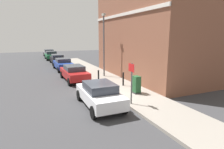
{
  "coord_description": "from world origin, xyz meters",
  "views": [
    {
      "loc": [
        -4.35,
        -10.8,
        3.87
      ],
      "look_at": [
        0.9,
        1.06,
        1.2
      ],
      "focal_mm": 29.95,
      "sensor_mm": 36.0,
      "label": 1
    }
  ],
  "objects_px": {
    "car_red": "(74,73)",
    "utility_cabinet": "(136,85)",
    "lamppost": "(104,42)",
    "bollard_near_cabinet": "(123,78)",
    "car_black": "(57,59)",
    "car_white": "(99,94)",
    "car_blue": "(63,64)",
    "street_sign": "(132,77)",
    "bollard_far_kerb": "(98,76)",
    "car_grey": "(49,53)",
    "car_green": "(51,55)"
  },
  "relations": [
    {
      "from": "car_white",
      "to": "car_blue",
      "type": "bearing_deg",
      "value": 0.12
    },
    {
      "from": "car_black",
      "to": "car_green",
      "type": "xyz_separation_m",
      "value": [
        -0.2,
        5.71,
        0.0
      ]
    },
    {
      "from": "car_white",
      "to": "lamppost",
      "type": "distance_m",
      "value": 7.97
    },
    {
      "from": "car_green",
      "to": "car_red",
      "type": "bearing_deg",
      "value": 179.81
    },
    {
      "from": "bollard_near_cabinet",
      "to": "lamppost",
      "type": "xyz_separation_m",
      "value": [
        -0.03,
        3.9,
        2.6
      ]
    },
    {
      "from": "street_sign",
      "to": "lamppost",
      "type": "xyz_separation_m",
      "value": [
        1.38,
        7.61,
        1.64
      ]
    },
    {
      "from": "car_grey",
      "to": "utility_cabinet",
      "type": "bearing_deg",
      "value": -173.88
    },
    {
      "from": "car_red",
      "to": "utility_cabinet",
      "type": "height_order",
      "value": "car_red"
    },
    {
      "from": "car_red",
      "to": "lamppost",
      "type": "xyz_separation_m",
      "value": [
        2.89,
        0.17,
        2.58
      ]
    },
    {
      "from": "car_black",
      "to": "car_grey",
      "type": "xyz_separation_m",
      "value": [
        -0.05,
        10.99,
        -0.0
      ]
    },
    {
      "from": "car_green",
      "to": "car_white",
      "type": "bearing_deg",
      "value": 179.44
    },
    {
      "from": "car_black",
      "to": "car_grey",
      "type": "distance_m",
      "value": 10.99
    },
    {
      "from": "car_white",
      "to": "car_blue",
      "type": "height_order",
      "value": "car_white"
    },
    {
      "from": "utility_cabinet",
      "to": "lamppost",
      "type": "height_order",
      "value": "lamppost"
    },
    {
      "from": "car_white",
      "to": "street_sign",
      "type": "distance_m",
      "value": 2.0
    },
    {
      "from": "car_green",
      "to": "lamppost",
      "type": "distance_m",
      "value": 17.14
    },
    {
      "from": "car_grey",
      "to": "lamppost",
      "type": "height_order",
      "value": "lamppost"
    },
    {
      "from": "street_sign",
      "to": "lamppost",
      "type": "bearing_deg",
      "value": 79.7
    },
    {
      "from": "utility_cabinet",
      "to": "lamppost",
      "type": "bearing_deg",
      "value": 89.33
    },
    {
      "from": "car_grey",
      "to": "car_black",
      "type": "bearing_deg",
      "value": -179.29
    },
    {
      "from": "lamppost",
      "to": "car_green",
      "type": "bearing_deg",
      "value": 100.18
    },
    {
      "from": "car_red",
      "to": "car_green",
      "type": "relative_size",
      "value": 1.01
    },
    {
      "from": "car_black",
      "to": "utility_cabinet",
      "type": "height_order",
      "value": "car_black"
    },
    {
      "from": "street_sign",
      "to": "car_black",
      "type": "bearing_deg",
      "value": 94.36
    },
    {
      "from": "car_green",
      "to": "car_grey",
      "type": "relative_size",
      "value": 1.09
    },
    {
      "from": "street_sign",
      "to": "lamppost",
      "type": "height_order",
      "value": "lamppost"
    },
    {
      "from": "car_black",
      "to": "car_green",
      "type": "distance_m",
      "value": 5.72
    },
    {
      "from": "car_black",
      "to": "utility_cabinet",
      "type": "xyz_separation_m",
      "value": [
        2.73,
        -16.94,
        -0.04
      ]
    },
    {
      "from": "car_blue",
      "to": "car_black",
      "type": "height_order",
      "value": "car_blue"
    },
    {
      "from": "utility_cabinet",
      "to": "street_sign",
      "type": "relative_size",
      "value": 0.5
    },
    {
      "from": "bollard_near_cabinet",
      "to": "street_sign",
      "type": "height_order",
      "value": "street_sign"
    },
    {
      "from": "bollard_near_cabinet",
      "to": "car_red",
      "type": "bearing_deg",
      "value": 128.06
    },
    {
      "from": "bollard_near_cabinet",
      "to": "car_blue",
      "type": "bearing_deg",
      "value": 106.96
    },
    {
      "from": "car_white",
      "to": "car_black",
      "type": "bearing_deg",
      "value": -0.04
    },
    {
      "from": "car_grey",
      "to": "bollard_far_kerb",
      "type": "bearing_deg",
      "value": -176.09
    },
    {
      "from": "car_grey",
      "to": "bollard_near_cabinet",
      "type": "xyz_separation_m",
      "value": [
        2.88,
        -25.85,
        -0.01
      ]
    },
    {
      "from": "car_red",
      "to": "street_sign",
      "type": "bearing_deg",
      "value": -170.01
    },
    {
      "from": "bollard_far_kerb",
      "to": "car_red",
      "type": "bearing_deg",
      "value": 125.92
    },
    {
      "from": "car_red",
      "to": "bollard_far_kerb",
      "type": "bearing_deg",
      "value": -145.56
    },
    {
      "from": "utility_cabinet",
      "to": "lamppost",
      "type": "relative_size",
      "value": 0.2
    },
    {
      "from": "car_green",
      "to": "bollard_far_kerb",
      "type": "bearing_deg",
      "value": -175.66
    },
    {
      "from": "car_green",
      "to": "car_grey",
      "type": "bearing_deg",
      "value": -2.09
    },
    {
      "from": "bollard_far_kerb",
      "to": "lamppost",
      "type": "height_order",
      "value": "lamppost"
    },
    {
      "from": "car_black",
      "to": "bollard_near_cabinet",
      "type": "xyz_separation_m",
      "value": [
        2.83,
        -14.86,
        -0.02
      ]
    },
    {
      "from": "utility_cabinet",
      "to": "street_sign",
      "type": "distance_m",
      "value": 2.31
    },
    {
      "from": "car_red",
      "to": "bollard_far_kerb",
      "type": "relative_size",
      "value": 4.18
    },
    {
      "from": "car_black",
      "to": "bollard_far_kerb",
      "type": "distance_m",
      "value": 13.29
    },
    {
      "from": "car_blue",
      "to": "lamppost",
      "type": "bearing_deg",
      "value": -154.63
    },
    {
      "from": "lamppost",
      "to": "utility_cabinet",
      "type": "bearing_deg",
      "value": -90.67
    },
    {
      "from": "car_grey",
      "to": "lamppost",
      "type": "bearing_deg",
      "value": -172.17
    }
  ]
}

